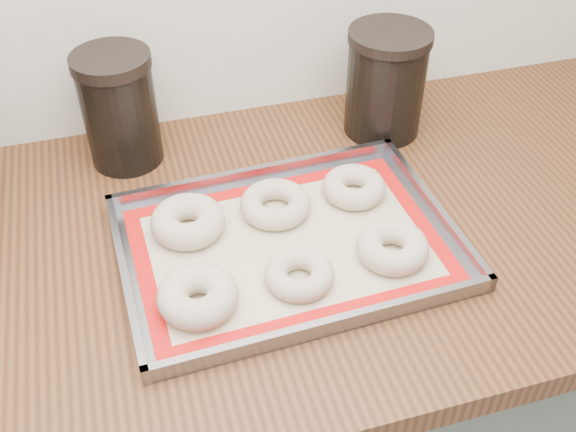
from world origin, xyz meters
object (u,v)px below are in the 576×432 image
object	(u,v)px
bagel_back_right	(354,187)
canister_right	(386,82)
bagel_front_right	(393,247)
bagel_back_mid	(275,204)
canister_mid	(119,109)
bagel_front_left	(198,296)
bagel_back_left	(188,221)
bagel_front_mid	(299,274)
baking_tray	(288,245)

from	to	relation	value
bagel_back_right	canister_right	size ratio (longest dim) A/B	0.52
bagel_front_right	canister_right	size ratio (longest dim) A/B	0.54
bagel_back_mid	canister_mid	size ratio (longest dim) A/B	0.56
bagel_front_left	bagel_back_left	bearing A→B (deg)	85.10
bagel_front_left	bagel_front_right	distance (m)	0.27
bagel_front_right	bagel_back_left	world-z (taller)	bagel_back_left
bagel_front_left	canister_mid	distance (m)	0.36
bagel_front_mid	canister_mid	world-z (taller)	canister_mid
bagel_back_left	bagel_front_right	bearing A→B (deg)	-26.30
bagel_front_left	bagel_back_mid	distance (m)	0.21
bagel_front_right	bagel_back_mid	size ratio (longest dim) A/B	0.96
bagel_back_mid	canister_mid	xyz separation A→B (m)	(-0.19, 0.20, 0.07)
bagel_front_right	canister_right	distance (m)	0.33
baking_tray	bagel_front_right	size ratio (longest dim) A/B	4.78
bagel_front_left	bagel_front_mid	world-z (taller)	bagel_front_left
bagel_front_right	canister_mid	distance (m)	0.47
bagel_back_mid	canister_mid	world-z (taller)	canister_mid
bagel_back_left	bagel_back_mid	xyz separation A→B (m)	(0.13, 0.01, -0.00)
baking_tray	bagel_front_left	distance (m)	0.16
baking_tray	bagel_front_left	world-z (taller)	bagel_front_left
baking_tray	bagel_back_right	xyz separation A→B (m)	(0.13, 0.08, 0.01)
bagel_back_right	canister_right	bearing A→B (deg)	55.64
bagel_front_right	canister_right	xyz separation A→B (m)	(0.11, 0.30, 0.07)
bagel_front_left	bagel_back_right	distance (m)	0.31
baking_tray	canister_right	size ratio (longest dim) A/B	2.60
bagel_front_right	canister_mid	world-z (taller)	canister_mid
bagel_front_left	canister_right	world-z (taller)	canister_right
bagel_back_mid	baking_tray	bearing A→B (deg)	-91.51
canister_right	bagel_back_mid	bearing A→B (deg)	-144.51
bagel_front_mid	bagel_back_right	distance (m)	0.20
bagel_front_mid	bagel_back_left	size ratio (longest dim) A/B	0.87
baking_tray	bagel_front_right	xyz separation A→B (m)	(0.13, -0.06, 0.02)
bagel_front_left	bagel_back_right	size ratio (longest dim) A/B	1.09
bagel_back_right	canister_right	distance (m)	0.21
bagel_front_mid	baking_tray	bearing A→B (deg)	85.61
bagel_back_left	bagel_back_right	distance (m)	0.25
bagel_front_right	canister_mid	xyz separation A→B (m)	(-0.32, 0.34, 0.07)
bagel_front_right	bagel_back_right	distance (m)	0.14
canister_mid	canister_right	world-z (taller)	canister_mid
bagel_front_right	bagel_front_left	bearing A→B (deg)	-176.64
bagel_back_mid	bagel_back_right	size ratio (longest dim) A/B	1.09
bagel_back_left	canister_right	size ratio (longest dim) A/B	0.58
bagel_front_left	bagel_back_mid	bearing A→B (deg)	46.43
baking_tray	bagel_back_left	xyz separation A→B (m)	(-0.13, 0.07, 0.02)
bagel_front_mid	canister_mid	size ratio (longest dim) A/B	0.49
bagel_back_right	canister_mid	xyz separation A→B (m)	(-0.32, 0.20, 0.07)
baking_tray	canister_mid	distance (m)	0.35
baking_tray	bagel_front_left	xyz separation A→B (m)	(-0.14, -0.08, 0.02)
baking_tray	bagel_back_left	world-z (taller)	bagel_back_left
bagel_front_left	bagel_front_right	xyz separation A→B (m)	(0.27, 0.02, -0.00)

